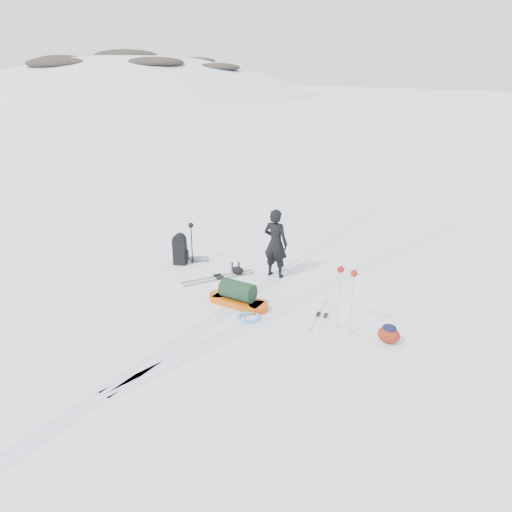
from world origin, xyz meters
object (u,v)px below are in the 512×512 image
at_px(expedition_rucksack, 182,250).
at_px(ski_poles_black, 191,230).
at_px(skier, 276,243).
at_px(pulk_sled, 238,296).

relative_size(expedition_rucksack, ski_poles_black, 0.75).
xyz_separation_m(skier, expedition_rucksack, (-2.60, -0.85, -0.51)).
bearing_deg(expedition_rucksack, skier, -7.42).
xyz_separation_m(skier, pulk_sled, (0.26, -1.94, -0.70)).
bearing_deg(skier, ski_poles_black, 9.38).
relative_size(skier, ski_poles_black, 1.54).
distance_m(pulk_sled, expedition_rucksack, 3.07).
bearing_deg(skier, pulk_sled, 91.95).
distance_m(skier, pulk_sled, 2.08).
height_order(skier, expedition_rucksack, skier).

